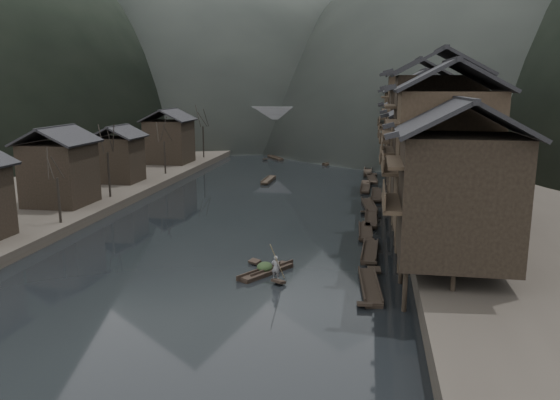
# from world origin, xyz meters

# --- Properties ---
(water) EXTENTS (300.00, 300.00, 0.00)m
(water) POSITION_xyz_m (0.00, 0.00, 0.00)
(water) COLOR black
(water) RESTS_ON ground
(right_bank) EXTENTS (40.00, 200.00, 1.80)m
(right_bank) POSITION_xyz_m (35.00, 40.00, 0.90)
(right_bank) COLOR #2D2823
(right_bank) RESTS_ON ground
(left_bank) EXTENTS (40.00, 200.00, 1.20)m
(left_bank) POSITION_xyz_m (-35.00, 40.00, 0.60)
(left_bank) COLOR #2D2823
(left_bank) RESTS_ON ground
(stilt_houses) EXTENTS (9.00, 67.60, 16.90)m
(stilt_houses) POSITION_xyz_m (17.28, 19.13, 9.19)
(stilt_houses) COLOR black
(stilt_houses) RESTS_ON ground
(left_houses) EXTENTS (8.10, 53.20, 8.73)m
(left_houses) POSITION_xyz_m (-20.50, 20.12, 5.66)
(left_houses) COLOR black
(left_houses) RESTS_ON left_bank
(bare_trees) EXTENTS (3.85, 61.54, 7.70)m
(bare_trees) POSITION_xyz_m (-17.00, 22.56, 6.38)
(bare_trees) COLOR black
(bare_trees) RESTS_ON left_bank
(moored_sampans) EXTENTS (2.74, 74.50, 0.47)m
(moored_sampans) POSITION_xyz_m (11.89, 27.95, 0.20)
(moored_sampans) COLOR black
(moored_sampans) RESTS_ON water
(midriver_boats) EXTENTS (15.35, 48.82, 0.45)m
(midriver_boats) POSITION_xyz_m (-1.35, 53.90, 0.20)
(midriver_boats) COLOR black
(midriver_boats) RESTS_ON water
(stone_bridge) EXTENTS (40.00, 6.00, 9.00)m
(stone_bridge) POSITION_xyz_m (-0.00, 72.00, 5.11)
(stone_bridge) COLOR #4C4C4F
(stone_bridge) RESTS_ON ground
(hero_sampan) EXTENTS (3.61, 4.92, 0.44)m
(hero_sampan) POSITION_xyz_m (4.65, -5.22, 0.20)
(hero_sampan) COLOR black
(hero_sampan) RESTS_ON water
(cargo_heap) EXTENTS (1.16, 1.52, 0.70)m
(cargo_heap) POSITION_xyz_m (4.52, -5.02, 0.79)
(cargo_heap) COLOR black
(cargo_heap) RESTS_ON hero_sampan
(boatman) EXTENTS (0.68, 0.50, 1.71)m
(boatman) POSITION_xyz_m (5.65, -6.77, 1.29)
(boatman) COLOR slate
(boatman) RESTS_ON hero_sampan
(bamboo_pole) EXTENTS (0.80, 2.39, 3.52)m
(bamboo_pole) POSITION_xyz_m (5.85, -6.77, 3.91)
(bamboo_pole) COLOR #8C7A51
(bamboo_pole) RESTS_ON boatman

